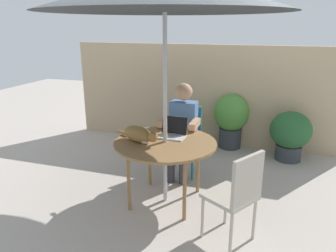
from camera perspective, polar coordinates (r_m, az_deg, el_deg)
The scene contains 11 objects.
ground_plane at distance 3.86m, azimuth -0.47°, elevation -12.92°, with size 14.00×14.00×0.00m, color #ADA399.
fence_back at distance 5.45m, azimuth 6.43°, elevation 5.44°, with size 4.57×0.08×1.65m, color tan.
patio_table at distance 3.56m, azimuth -0.50°, elevation -3.57°, with size 1.13×1.13×0.72m.
chair_occupied at distance 4.38m, azimuth 3.03°, elevation -1.42°, with size 0.40×0.40×0.90m.
chair_empty at distance 3.00m, azimuth 12.20°, elevation -11.16°, with size 0.55×0.55×0.90m.
person_seated at distance 4.18m, azimuth 2.51°, elevation 0.10°, with size 0.48×0.48×1.24m.
laptop at distance 3.71m, azimuth 0.95°, elevation -0.83°, with size 0.31×0.26×0.21m.
cat at distance 3.53m, azimuth -5.04°, elevation -1.53°, with size 0.60×0.36×0.17m.
potted_plant_near_fence at distance 5.33m, azimuth 11.08°, elevation 1.50°, with size 0.56×0.56×0.90m.
potted_plant_by_chair at distance 5.15m, azimuth 2.34°, elevation -0.21°, with size 0.42×0.42×0.69m.
potted_plant_corner at distance 5.10m, azimuth 20.78°, elevation -1.21°, with size 0.60×0.60×0.74m.
Camera 1 is at (1.05, -3.16, 1.95)m, focal length 34.54 mm.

